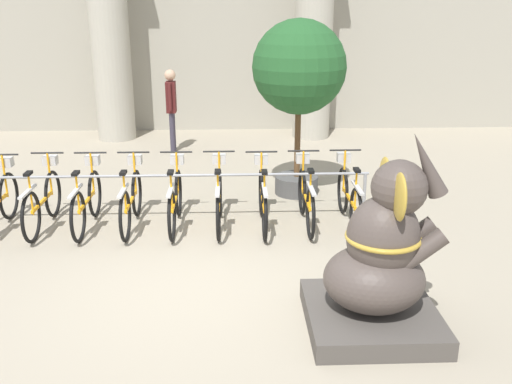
# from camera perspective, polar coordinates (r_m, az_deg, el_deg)

# --- Properties ---
(ground_plane) EXTENTS (60.00, 60.00, 0.00)m
(ground_plane) POSITION_cam_1_polar(r_m,az_deg,el_deg) (6.87, -6.04, -9.10)
(ground_plane) COLOR #9E937F
(building_facade) EXTENTS (20.00, 0.20, 6.00)m
(building_facade) POSITION_cam_1_polar(r_m,az_deg,el_deg) (14.68, -4.32, 17.86)
(building_facade) COLOR #A39E8E
(building_facade) RESTS_ON ground_plane
(column_left) EXTENTS (1.11, 1.11, 5.16)m
(column_left) POSITION_cam_1_polar(r_m,az_deg,el_deg) (13.97, -14.50, 15.77)
(column_left) COLOR #ADA899
(column_left) RESTS_ON ground_plane
(column_right) EXTENTS (1.11, 1.11, 5.16)m
(column_right) POSITION_cam_1_polar(r_m,az_deg,el_deg) (13.81, 5.80, 16.21)
(column_right) COLOR #ADA899
(column_right) RESTS_ON ground_plane
(bike_rack) EXTENTS (5.73, 0.05, 0.77)m
(bike_rack) POSITION_cam_1_polar(r_m,az_deg,el_deg) (8.46, -8.08, 0.94)
(bike_rack) COLOR gray
(bike_rack) RESTS_ON ground_plane
(bicycle_1) EXTENTS (0.48, 1.72, 1.03)m
(bicycle_1) POSITION_cam_1_polar(r_m,az_deg,el_deg) (8.86, -20.54, -0.77)
(bicycle_1) COLOR black
(bicycle_1) RESTS_ON ground_plane
(bicycle_2) EXTENTS (0.48, 1.72, 1.03)m
(bicycle_2) POSITION_cam_1_polar(r_m,az_deg,el_deg) (8.67, -16.54, -0.77)
(bicycle_2) COLOR black
(bicycle_2) RESTS_ON ground_plane
(bicycle_3) EXTENTS (0.48, 1.72, 1.03)m
(bicycle_3) POSITION_cam_1_polar(r_m,az_deg,el_deg) (8.53, -12.36, -0.73)
(bicycle_3) COLOR black
(bicycle_3) RESTS_ON ground_plane
(bicycle_4) EXTENTS (0.48, 1.72, 1.03)m
(bicycle_4) POSITION_cam_1_polar(r_m,az_deg,el_deg) (8.43, -8.08, -0.70)
(bicycle_4) COLOR black
(bicycle_4) RESTS_ON ground_plane
(bicycle_5) EXTENTS (0.48, 1.72, 1.03)m
(bicycle_5) POSITION_cam_1_polar(r_m,az_deg,el_deg) (8.40, -3.72, -0.63)
(bicycle_5) COLOR black
(bicycle_5) RESTS_ON ground_plane
(bicycle_6) EXTENTS (0.48, 1.72, 1.03)m
(bicycle_6) POSITION_cam_1_polar(r_m,az_deg,el_deg) (8.36, 0.68, -0.68)
(bicycle_6) COLOR black
(bicycle_6) RESTS_ON ground_plane
(bicycle_7) EXTENTS (0.48, 1.72, 1.03)m
(bicycle_7) POSITION_cam_1_polar(r_m,az_deg,el_deg) (8.44, 5.02, -0.54)
(bicycle_7) COLOR black
(bicycle_7) RESTS_ON ground_plane
(bicycle_8) EXTENTS (0.48, 1.72, 1.03)m
(bicycle_8) POSITION_cam_1_polar(r_m,az_deg,el_deg) (8.56, 9.26, -0.45)
(bicycle_8) COLOR black
(bicycle_8) RESTS_ON ground_plane
(elephant_statue) EXTENTS (1.32, 1.32, 2.07)m
(elephant_statue) POSITION_cam_1_polar(r_m,az_deg,el_deg) (5.84, 12.28, -7.10)
(elephant_statue) COLOR #4C4742
(elephant_statue) RESTS_ON ground_plane
(person_pedestrian) EXTENTS (0.24, 0.47, 1.79)m
(person_pedestrian) POSITION_cam_1_polar(r_m,az_deg,el_deg) (12.60, -8.47, 8.84)
(person_pedestrian) COLOR #383342
(person_pedestrian) RESTS_ON ground_plane
(potted_tree) EXTENTS (1.54, 1.54, 2.93)m
(potted_tree) POSITION_cam_1_polar(r_m,az_deg,el_deg) (9.48, 4.33, 11.80)
(potted_tree) COLOR #4C4C4C
(potted_tree) RESTS_ON ground_plane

